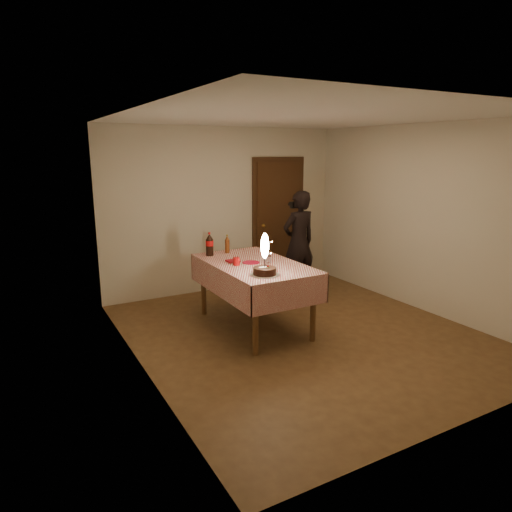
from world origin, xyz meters
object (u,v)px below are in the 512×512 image
Objects in this scene: red_cup at (236,261)px; clear_cup at (268,260)px; birthday_cake at (265,264)px; amber_bottle_left at (227,244)px; photographer at (299,242)px; cola_bottle at (210,244)px; dining_table at (254,272)px; red_plate at (251,262)px.

red_cup reaches higher than clear_cup.
birthday_cake is 0.56m from red_cup.
photographer is at bearing 12.82° from amber_bottle_left.
birthday_cake is 0.56m from clear_cup.
clear_cup is at bearing -57.51° from cola_bottle.
cola_bottle is (-0.48, 0.75, 0.11)m from clear_cup.
clear_cup is (0.40, -0.09, -0.01)m from red_cup.
amber_bottle_left is at bearing 103.88° from clear_cup.
birthday_cake is at bearing -82.56° from cola_bottle.
red_cup is at bearing 166.81° from clear_cup.
amber_bottle_left is (0.12, 1.24, -0.01)m from birthday_cake.
cola_bottle is at bearing -167.90° from photographer.
birthday_cake is 0.30× the size of photographer.
clear_cup is (0.15, -0.10, 0.16)m from dining_table.
clear_cup is at bearing -137.64° from photographer.
photographer is (1.22, 1.11, -0.08)m from clear_cup.
amber_bottle_left is (0.28, 0.04, -0.03)m from cola_bottle.
red_plate is 1.71m from photographer.
dining_table is at bearing -39.91° from red_plate.
clear_cup is at bearing -76.12° from amber_bottle_left.
birthday_cake is at bearing -134.46° from photographer.
amber_bottle_left is (0.21, 0.69, 0.07)m from red_cup.
red_cup is at bearing -172.72° from red_plate.
amber_bottle_left is at bearing 93.51° from dining_table.
red_cup is 0.31× the size of cola_bottle.
cola_bottle is at bearing -171.56° from amber_bottle_left.
birthday_cake is 2.18× the size of red_plate.
amber_bottle_left reaches higher than red_cup.
red_plate is 0.71m from cola_bottle.
birthday_cake reaches higher than red_plate.
photographer reaches higher than clear_cup.
birthday_cake is at bearing -81.36° from red_cup.
cola_bottle is (-0.07, 0.65, 0.10)m from red_cup.
red_plate is at bearing -144.79° from photographer.
cola_bottle is at bearing 116.47° from dining_table.
amber_bottle_left reaches higher than clear_cup.
amber_bottle_left is (-0.01, 0.67, 0.11)m from red_plate.
clear_cup reaches higher than dining_table.
red_cup is at bearing -83.57° from cola_bottle.
red_plate is at bearing 140.09° from dining_table.
photographer reaches higher than cola_bottle.
amber_bottle_left is at bearing 8.44° from cola_bottle.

